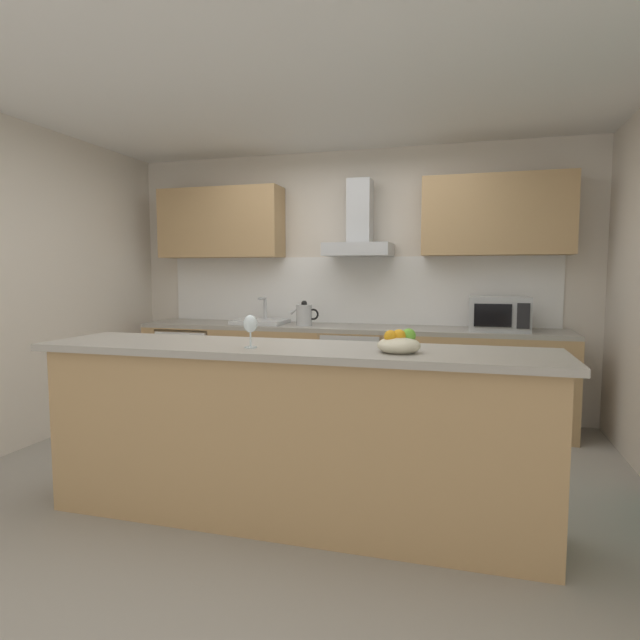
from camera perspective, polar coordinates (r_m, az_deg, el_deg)
name	(u,v)px	position (r m, az deg, el deg)	size (l,w,h in m)	color
ground	(298,475)	(3.83, -2.44, -16.51)	(5.58, 4.52, 0.02)	gray
ceiling	(296,88)	(3.76, -2.60, 23.88)	(5.58, 4.52, 0.02)	white
wall_back	(353,283)	(5.32, 3.65, 4.03)	(5.58, 0.12, 2.60)	silver
wall_left	(17,286)	(4.84, -30.03, 3.24)	(0.12, 4.52, 2.60)	silver
backsplash_tile	(352,290)	(5.25, 3.48, 3.25)	(3.89, 0.02, 0.66)	white
counter_back	(345,373)	(5.04, 2.68, -5.76)	(4.03, 0.60, 0.90)	tan
counter_island	(290,434)	(3.01, -3.25, -12.21)	(2.88, 0.64, 1.00)	tan
upper_cabinets	(349,220)	(5.12, 3.14, 10.82)	(3.98, 0.32, 0.70)	tan
oven	(356,373)	(4.99, 3.89, -5.76)	(0.60, 0.62, 0.80)	slate
refrigerator	(195,368)	(5.58, -13.41, -5.08)	(0.58, 0.60, 0.85)	white
microwave	(499,314)	(4.79, 18.87, 0.65)	(0.50, 0.38, 0.30)	#B7BABC
sink	(261,321)	(5.21, -6.47, -0.11)	(0.50, 0.40, 0.26)	silver
kettle	(304,315)	(5.01, -1.72, 0.59)	(0.29, 0.15, 0.24)	#B7BABC
range_hood	(359,232)	(5.04, 4.29, 9.51)	(0.62, 0.45, 0.72)	#B7BABC
wine_glass	(250,325)	(2.84, -7.57, -0.55)	(0.08, 0.08, 0.18)	silver
fruit_bowl	(399,344)	(2.69, 8.59, -2.56)	(0.22, 0.22, 0.13)	beige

